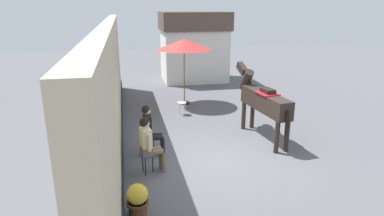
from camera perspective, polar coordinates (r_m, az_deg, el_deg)
ground_plane at (r=11.47m, az=0.15°, el=-2.29°), size 40.00×40.00×0.00m
pub_facade_wall at (r=9.38m, az=-13.35°, el=2.60°), size 0.34×14.00×3.40m
distant_cottage at (r=17.59m, az=0.32°, el=10.57°), size 3.40×2.60×3.50m
seated_visitor_near at (r=7.85m, az=-7.39°, el=-5.82°), size 0.61×0.48×1.39m
seated_visitor_far at (r=8.72m, az=-7.19°, el=-3.42°), size 0.61×0.49×1.39m
saddled_horse_center at (r=9.95m, az=11.99°, el=1.26°), size 0.70×2.99×2.06m
flower_planter_near at (r=6.58m, az=-9.28°, el=-15.12°), size 0.43×0.43×0.64m
cafe_parasol at (r=13.05m, az=-1.36°, el=10.74°), size 2.10×2.10×2.58m
spare_stool_white at (r=12.07m, az=-1.78°, el=0.69°), size 0.32×0.32×0.46m
satchel_bag at (r=9.83m, az=-7.57°, el=-5.25°), size 0.30×0.17×0.20m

